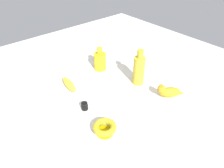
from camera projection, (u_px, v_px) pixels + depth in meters
ground at (112, 92)px, 1.16m from camera, size 2.00×2.00×0.00m
bowl at (105, 128)px, 0.90m from camera, size 0.10×0.10×0.05m
nail_polish_jar at (85, 106)px, 1.04m from camera, size 0.04×0.04×0.04m
bottle_short at (100, 61)px, 1.32m from camera, size 0.08×0.08×0.15m
bottle_tall at (139, 70)px, 1.18m from camera, size 0.06×0.06×0.21m
cat_figurine at (168, 91)px, 1.11m from camera, size 0.11×0.13×0.08m
banana at (69, 84)px, 1.18m from camera, size 0.16×0.06×0.04m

